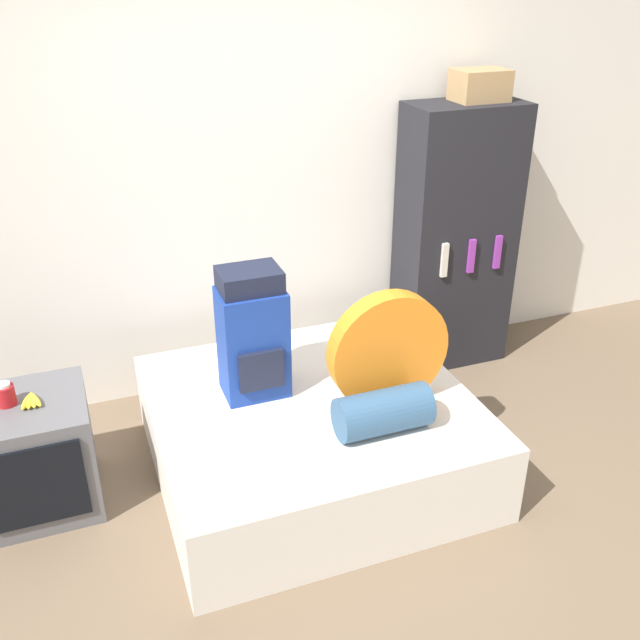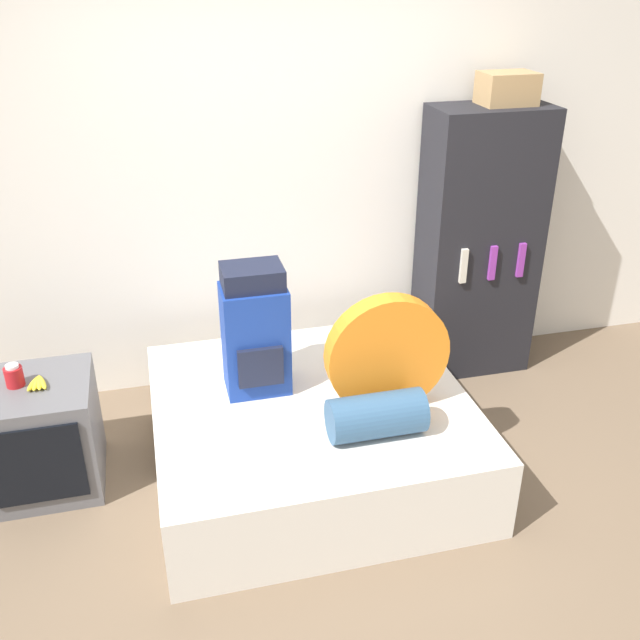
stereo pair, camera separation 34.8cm
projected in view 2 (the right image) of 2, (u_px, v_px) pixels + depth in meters
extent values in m
plane|color=brown|center=(348.00, 537.00, 3.40)|extent=(16.00, 16.00, 0.00)
cube|color=white|center=(275.00, 178.00, 4.22)|extent=(8.00, 0.05, 2.60)
cube|color=silver|center=(311.00, 433.00, 3.77)|extent=(1.60, 1.52, 0.44)
cube|color=navy|center=(255.00, 339.00, 3.64)|extent=(0.33, 0.25, 0.58)
cube|color=#191E33|center=(252.00, 277.00, 3.49)|extent=(0.30, 0.23, 0.11)
cube|color=#191E33|center=(261.00, 367.00, 3.56)|extent=(0.23, 0.03, 0.21)
cylinder|color=orange|center=(387.00, 354.00, 3.47)|extent=(0.61, 0.11, 0.61)
cylinder|color=#33567A|center=(376.00, 416.00, 3.35)|extent=(0.46, 0.22, 0.22)
cube|color=#5B5B60|center=(42.00, 434.00, 3.64)|extent=(0.55, 0.55, 0.59)
cube|color=black|center=(36.00, 466.00, 3.39)|extent=(0.44, 0.02, 0.42)
cylinder|color=#B2191E|center=(14.00, 377.00, 3.48)|extent=(0.09, 0.09, 0.10)
cylinder|color=white|center=(12.00, 366.00, 3.45)|extent=(0.06, 0.06, 0.02)
ellipsoid|color=yellow|center=(34.00, 383.00, 3.49)|extent=(0.07, 0.14, 0.03)
ellipsoid|color=yellow|center=(37.00, 383.00, 3.50)|extent=(0.04, 0.14, 0.03)
ellipsoid|color=yellow|center=(39.00, 383.00, 3.50)|extent=(0.04, 0.14, 0.03)
ellipsoid|color=yellow|center=(42.00, 382.00, 3.50)|extent=(0.07, 0.14, 0.03)
cube|color=black|center=(479.00, 245.00, 4.47)|extent=(0.71, 0.38, 1.71)
cube|color=beige|center=(464.00, 266.00, 4.27)|extent=(0.04, 0.02, 0.22)
cube|color=purple|center=(493.00, 263.00, 4.31)|extent=(0.04, 0.02, 0.22)
cube|color=purple|center=(521.00, 260.00, 4.35)|extent=(0.04, 0.02, 0.22)
cube|color=#A88456|center=(507.00, 88.00, 4.07)|extent=(0.31, 0.23, 0.18)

